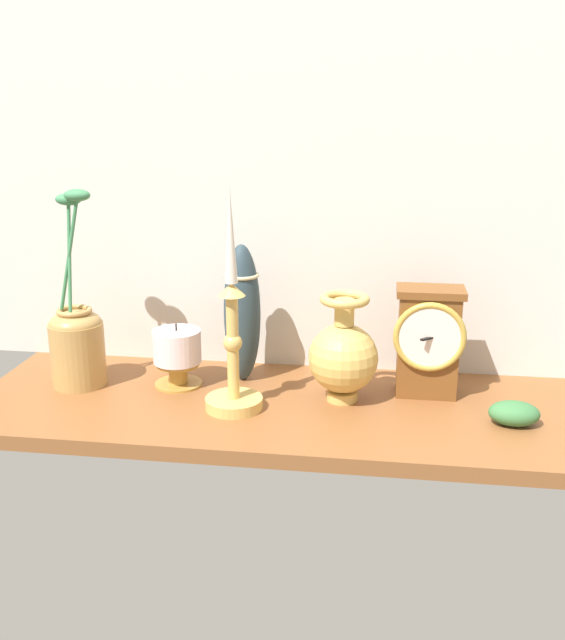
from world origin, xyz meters
The scene contains 9 objects.
ground_plane centered at (0.00, 0.00, -1.20)cm, with size 100.00×36.00×2.40cm, color brown.
back_wall centered at (0.00, 18.50, 32.50)cm, with size 120.00×2.00×65.00cm, color silver.
mantel_clock centered at (24.09, 6.63, 9.50)cm, with size 11.58×8.70×18.23cm.
candlestick_tall_left centered at (-6.36, -3.42, 10.16)cm, with size 9.19×9.19×35.72cm.
brass_vase_bulbous centered at (10.52, 2.37, 7.83)cm, with size 11.29×11.29×17.84cm.
brass_vase_jar centered at (-34.80, 2.88, 8.18)cm, with size 9.21×9.21×33.55cm.
pillar_candle_front centered at (-17.89, 4.95, 5.72)cm, with size 8.22×8.22×11.04cm.
tall_ceramic_vase centered at (-7.30, 9.01, 12.22)cm, with size 6.31×6.31×24.15cm.
ivy_sprig centered at (36.77, -3.44, 1.85)cm, with size 7.65×5.35×3.69cm.
Camera 1 is at (16.16, -106.62, 46.72)cm, focal length 40.23 mm.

